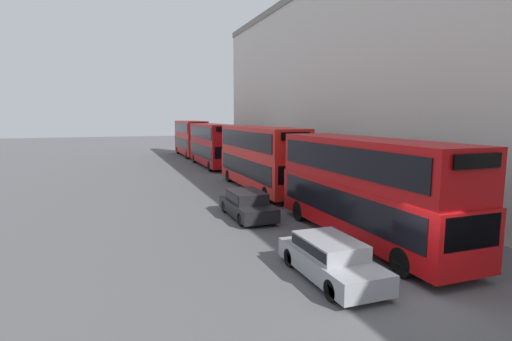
# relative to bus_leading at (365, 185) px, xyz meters

# --- Properties ---
(ground_plane) EXTENTS (200.00, 200.00, 0.00)m
(ground_plane) POSITION_rel_bus_leading_xyz_m (-1.60, -5.05, -2.38)
(ground_plane) COLOR #515154
(bus_leading) EXTENTS (2.59, 10.76, 4.31)m
(bus_leading) POSITION_rel_bus_leading_xyz_m (0.00, 0.00, 0.00)
(bus_leading) COLOR #B20C0F
(bus_leading) RESTS_ON ground
(bus_second_in_queue) EXTENTS (2.59, 11.45, 4.48)m
(bus_second_in_queue) POSITION_rel_bus_leading_xyz_m (-0.00, 12.39, 0.09)
(bus_second_in_queue) COLOR red
(bus_second_in_queue) RESTS_ON ground
(bus_third_in_queue) EXTENTS (2.59, 10.66, 4.41)m
(bus_third_in_queue) POSITION_rel_bus_leading_xyz_m (-0.00, 26.63, 0.05)
(bus_third_in_queue) COLOR #A80F14
(bus_third_in_queue) RESTS_ON ground
(bus_trailing) EXTENTS (2.59, 10.55, 4.60)m
(bus_trailing) POSITION_rel_bus_leading_xyz_m (-0.00, 38.45, 0.15)
(bus_trailing) COLOR red
(bus_trailing) RESTS_ON ground
(car_dark_sedan) EXTENTS (1.77, 4.40, 1.31)m
(car_dark_sedan) POSITION_rel_bus_leading_xyz_m (-3.40, -3.05, -1.68)
(car_dark_sedan) COLOR gray
(car_dark_sedan) RESTS_ON ground
(car_hatchback) EXTENTS (1.80, 4.50, 1.37)m
(car_hatchback) POSITION_rel_bus_leading_xyz_m (-3.40, 5.31, -1.65)
(car_hatchback) COLOR black
(car_hatchback) RESTS_ON ground
(pedestrian) EXTENTS (0.36, 0.36, 1.78)m
(pedestrian) POSITION_rel_bus_leading_xyz_m (2.17, 27.94, -1.55)
(pedestrian) COLOR #334C6B
(pedestrian) RESTS_ON ground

